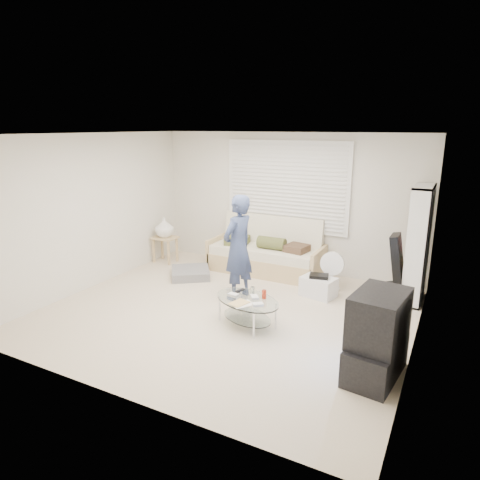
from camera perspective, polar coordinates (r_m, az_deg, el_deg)
The scene contains 13 objects.
ground at distance 6.28m, azimuth -1.70°, elevation -9.52°, with size 5.00×5.00×0.00m, color beige.
room_shell at distance 6.21m, azimuth 0.34°, elevation 5.97°, with size 5.02×4.52×2.51m.
window_blinds at distance 7.78m, azimuth 6.16°, elevation 7.12°, with size 2.32×0.08×1.62m.
futon_sofa at distance 7.83m, azimuth 3.54°, elevation -1.91°, with size 2.07×0.83×1.01m.
grey_floor_pillow at distance 7.67m, azimuth -6.62°, elevation -4.37°, with size 0.65×0.65×0.15m, color slate.
side_table at distance 8.42m, azimuth -10.05°, elevation 1.42°, with size 0.45×0.36×0.89m.
bookshelf at distance 6.90m, azimuth 22.61°, elevation -0.59°, with size 0.28×0.75×1.77m.
guitar_case at distance 6.84m, azimuth 20.19°, elevation -4.21°, with size 0.37×0.39×1.04m.
floor_fan at distance 7.11m, azimuth 12.24°, elevation -3.61°, with size 0.39×0.26×0.65m.
storage_bin at distance 6.87m, azimuth 10.42°, elevation -6.09°, with size 0.58×0.46×0.36m.
tv_unit at distance 4.83m, azimuth 17.81°, elevation -12.13°, with size 0.57×0.93×0.95m.
coffee_table at distance 5.77m, azimuth 1.00°, elevation -8.54°, with size 1.16×0.95×0.49m.
standing_person at distance 6.48m, azimuth -0.27°, elevation -1.05°, with size 0.59×0.39×1.63m, color navy.
Camera 1 is at (2.79, -4.98, 2.60)m, focal length 32.00 mm.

